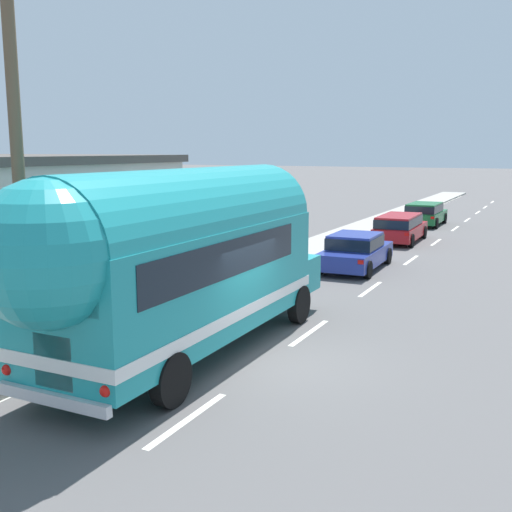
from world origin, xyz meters
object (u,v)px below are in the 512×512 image
Objects in this scene: car_lead at (355,250)px; car_third at (425,213)px; utility_pole at (17,154)px; car_second at (400,226)px; painted_bus at (177,256)px.

car_third is (-0.39, 15.06, 0.04)m from car_lead.
utility_pole reaches higher than car_second.
car_lead is at bearing 80.03° from utility_pole.
utility_pole is at bearing -94.03° from car_third.
car_lead is at bearing -88.92° from car_second.
car_lead is 0.97× the size of car_second.
car_third is at bearing 85.97° from utility_pole.
car_second is at bearing 89.73° from painted_bus.
painted_bus is 11.83m from car_lead.
car_third is (-0.25, 7.40, -0.01)m from car_second.
car_third is at bearing 91.50° from car_lead.
utility_pole is at bearing -99.97° from car_lead.
car_second is at bearing 83.93° from utility_pole.
utility_pole is 1.78× the size of car_second.
painted_bus is 2.28× the size of car_lead.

